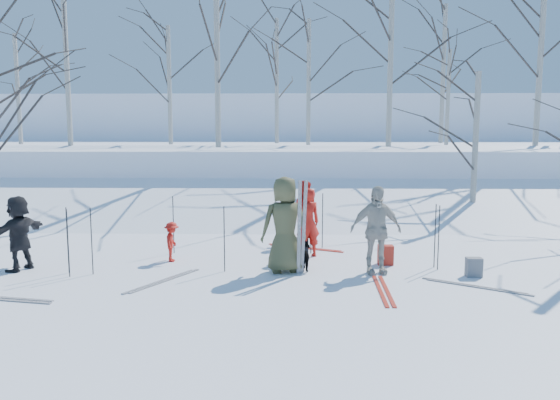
{
  "coord_description": "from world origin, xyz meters",
  "views": [
    {
      "loc": [
        0.28,
        -10.61,
        2.89
      ],
      "look_at": [
        0.0,
        1.5,
        1.3
      ],
      "focal_mm": 35.0,
      "sensor_mm": 36.0,
      "label": 1
    }
  ],
  "objects_px": {
    "skier_red_seated": "(172,242)",
    "skier_grey_west": "(19,233)",
    "skier_red_north": "(308,223)",
    "backpack_dark": "(301,247)",
    "skier_redor_behind": "(303,212)",
    "backpack_grey": "(474,267)",
    "backpack_red": "(385,255)",
    "skier_olive_center": "(285,225)",
    "dog": "(307,257)",
    "skier_cream_east": "(376,230)"
  },
  "relations": [
    {
      "from": "skier_grey_west",
      "to": "backpack_red",
      "type": "bearing_deg",
      "value": 116.86
    },
    {
      "from": "backpack_red",
      "to": "backpack_grey",
      "type": "bearing_deg",
      "value": -30.34
    },
    {
      "from": "backpack_red",
      "to": "backpack_dark",
      "type": "height_order",
      "value": "backpack_red"
    },
    {
      "from": "backpack_red",
      "to": "skier_red_seated",
      "type": "bearing_deg",
      "value": 177.65
    },
    {
      "from": "skier_red_seated",
      "to": "dog",
      "type": "distance_m",
      "value": 3.0
    },
    {
      "from": "skier_olive_center",
      "to": "backpack_dark",
      "type": "bearing_deg",
      "value": -116.83
    },
    {
      "from": "skier_red_seated",
      "to": "backpack_grey",
      "type": "relative_size",
      "value": 2.3
    },
    {
      "from": "skier_redor_behind",
      "to": "backpack_dark",
      "type": "bearing_deg",
      "value": 87.48
    },
    {
      "from": "skier_olive_center",
      "to": "skier_redor_behind",
      "type": "distance_m",
      "value": 2.85
    },
    {
      "from": "skier_red_seated",
      "to": "skier_grey_west",
      "type": "xyz_separation_m",
      "value": [
        -2.96,
        -0.81,
        0.34
      ]
    },
    {
      "from": "skier_redor_behind",
      "to": "backpack_grey",
      "type": "xyz_separation_m",
      "value": [
        3.3,
        -3.09,
        -0.61
      ]
    },
    {
      "from": "backpack_red",
      "to": "skier_olive_center",
      "type": "bearing_deg",
      "value": -163.32
    },
    {
      "from": "skier_cream_east",
      "to": "backpack_grey",
      "type": "bearing_deg",
      "value": -14.9
    },
    {
      "from": "backpack_grey",
      "to": "backpack_dark",
      "type": "relative_size",
      "value": 0.95
    },
    {
      "from": "skier_red_north",
      "to": "backpack_dark",
      "type": "relative_size",
      "value": 3.91
    },
    {
      "from": "skier_redor_behind",
      "to": "backpack_dark",
      "type": "xyz_separation_m",
      "value": [
        -0.07,
        -1.34,
        -0.6
      ]
    },
    {
      "from": "skier_olive_center",
      "to": "backpack_grey",
      "type": "height_order",
      "value": "skier_olive_center"
    },
    {
      "from": "skier_red_north",
      "to": "backpack_red",
      "type": "height_order",
      "value": "skier_red_north"
    },
    {
      "from": "dog",
      "to": "backpack_grey",
      "type": "xyz_separation_m",
      "value": [
        3.27,
        -0.45,
        -0.09
      ]
    },
    {
      "from": "backpack_red",
      "to": "skier_redor_behind",
      "type": "bearing_deg",
      "value": 128.4
    },
    {
      "from": "skier_red_seated",
      "to": "skier_grey_west",
      "type": "relative_size",
      "value": 0.57
    },
    {
      "from": "skier_redor_behind",
      "to": "backpack_grey",
      "type": "relative_size",
      "value": 4.19
    },
    {
      "from": "skier_red_north",
      "to": "backpack_red",
      "type": "distance_m",
      "value": 1.88
    },
    {
      "from": "skier_grey_west",
      "to": "backpack_red",
      "type": "xyz_separation_m",
      "value": [
        7.58,
        0.62,
        -0.56
      ]
    },
    {
      "from": "skier_redor_behind",
      "to": "dog",
      "type": "xyz_separation_m",
      "value": [
        0.02,
        -2.64,
        -0.52
      ]
    },
    {
      "from": "skier_redor_behind",
      "to": "backpack_dark",
      "type": "relative_size",
      "value": 3.98
    },
    {
      "from": "dog",
      "to": "backpack_dark",
      "type": "bearing_deg",
      "value": -98.1
    },
    {
      "from": "backpack_grey",
      "to": "skier_grey_west",
      "type": "bearing_deg",
      "value": 178.13
    },
    {
      "from": "skier_olive_center",
      "to": "backpack_red",
      "type": "height_order",
      "value": "skier_olive_center"
    },
    {
      "from": "skier_olive_center",
      "to": "skier_cream_east",
      "type": "distance_m",
      "value": 1.82
    },
    {
      "from": "skier_red_seated",
      "to": "backpack_dark",
      "type": "height_order",
      "value": "skier_red_seated"
    },
    {
      "from": "skier_red_seated",
      "to": "backpack_red",
      "type": "bearing_deg",
      "value": -94.89
    },
    {
      "from": "skier_red_north",
      "to": "skier_grey_west",
      "type": "distance_m",
      "value": 6.08
    },
    {
      "from": "dog",
      "to": "skier_redor_behind",
      "type": "bearing_deg",
      "value": -101.93
    },
    {
      "from": "skier_cream_east",
      "to": "backpack_red",
      "type": "bearing_deg",
      "value": 56.63
    },
    {
      "from": "skier_grey_west",
      "to": "backpack_red",
      "type": "height_order",
      "value": "skier_grey_west"
    },
    {
      "from": "skier_cream_east",
      "to": "skier_grey_west",
      "type": "distance_m",
      "value": 7.25
    },
    {
      "from": "skier_red_north",
      "to": "dog",
      "type": "distance_m",
      "value": 1.28
    },
    {
      "from": "skier_grey_west",
      "to": "backpack_grey",
      "type": "height_order",
      "value": "skier_grey_west"
    },
    {
      "from": "skier_red_north",
      "to": "dog",
      "type": "relative_size",
      "value": 2.39
    },
    {
      "from": "skier_olive_center",
      "to": "backpack_grey",
      "type": "relative_size",
      "value": 5.12
    },
    {
      "from": "skier_grey_west",
      "to": "dog",
      "type": "bearing_deg",
      "value": 113.68
    },
    {
      "from": "skier_grey_west",
      "to": "skier_olive_center",
      "type": "bearing_deg",
      "value": 111.96
    },
    {
      "from": "skier_red_north",
      "to": "backpack_dark",
      "type": "height_order",
      "value": "skier_red_north"
    },
    {
      "from": "backpack_red",
      "to": "backpack_dark",
      "type": "bearing_deg",
      "value": 155.23
    },
    {
      "from": "skier_grey_west",
      "to": "backpack_dark",
      "type": "xyz_separation_m",
      "value": [
        5.78,
        1.45,
        -0.57
      ]
    },
    {
      "from": "dog",
      "to": "backpack_dark",
      "type": "xyz_separation_m",
      "value": [
        -0.1,
        1.3,
        -0.08
      ]
    },
    {
      "from": "backpack_red",
      "to": "backpack_grey",
      "type": "relative_size",
      "value": 1.11
    },
    {
      "from": "skier_red_north",
      "to": "backpack_grey",
      "type": "height_order",
      "value": "skier_red_north"
    },
    {
      "from": "skier_red_north",
      "to": "backpack_grey",
      "type": "distance_m",
      "value": 3.65
    }
  ]
}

